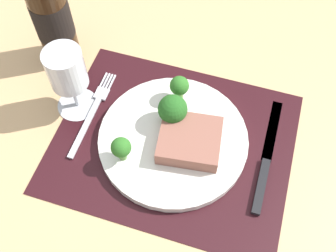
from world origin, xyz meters
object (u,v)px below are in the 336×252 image
object	(u,v)px
plate	(173,139)
wine_glass	(67,73)
fork	(93,112)
steak	(190,140)
wine_bottle	(50,12)
knife	(266,163)

from	to	relation	value
plate	wine_glass	bearing A→B (deg)	172.93
fork	wine_glass	size ratio (longest dim) A/B	1.36
steak	wine_bottle	xyz separation A→B (cm)	(-30.26, 13.60, 7.84)
wine_glass	wine_bottle	bearing A→B (deg)	126.39
plate	wine_bottle	world-z (taller)	wine_bottle
steak	fork	world-z (taller)	steak
fork	wine_bottle	bearing A→B (deg)	133.65
plate	steak	size ratio (longest dim) A/B	2.54
steak	knife	world-z (taller)	steak
wine_bottle	wine_glass	distance (cm)	13.32
fork	plate	bearing A→B (deg)	-5.65
steak	knife	bearing A→B (deg)	4.76
plate	steak	distance (cm)	3.86
steak	wine_glass	world-z (taller)	wine_glass
steak	fork	size ratio (longest dim) A/B	0.53
plate	wine_bottle	bearing A→B (deg)	154.42
plate	knife	bearing A→B (deg)	1.87
knife	wine_glass	world-z (taller)	wine_glass
knife	wine_glass	xyz separation A→B (cm)	(-35.68, 1.87, 8.79)
wine_bottle	steak	bearing A→B (deg)	-24.20
steak	fork	xyz separation A→B (cm)	(-18.97, 1.99, -2.84)
plate	wine_glass	xyz separation A→B (cm)	(-19.38, 2.40, 8.29)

